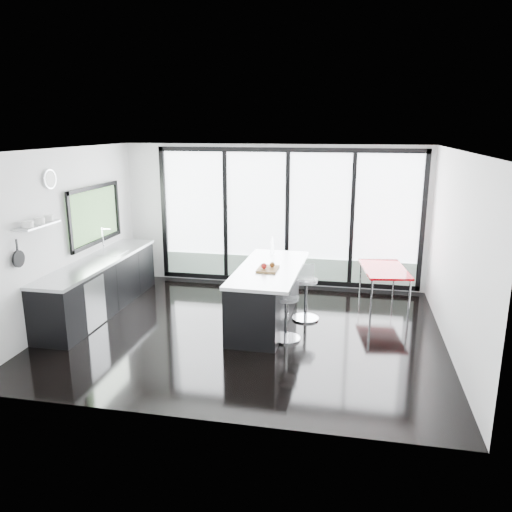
% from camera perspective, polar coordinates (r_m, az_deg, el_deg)
% --- Properties ---
extents(floor, '(6.00, 5.00, 0.00)m').
position_cam_1_polar(floor, '(7.94, -1.14, -8.56)').
color(floor, black).
rests_on(floor, ground).
extents(ceiling, '(6.00, 5.00, 0.00)m').
position_cam_1_polar(ceiling, '(7.31, -1.25, 12.06)').
color(ceiling, white).
rests_on(ceiling, wall_back).
extents(wall_back, '(6.00, 0.09, 2.80)m').
position_cam_1_polar(wall_back, '(9.86, 3.44, 3.74)').
color(wall_back, silver).
rests_on(wall_back, ground).
extents(wall_front, '(6.00, 0.00, 2.80)m').
position_cam_1_polar(wall_front, '(5.19, -7.15, -4.90)').
color(wall_front, silver).
rests_on(wall_front, ground).
extents(wall_left, '(0.26, 5.00, 2.80)m').
position_cam_1_polar(wall_left, '(8.83, -20.05, 3.52)').
color(wall_left, silver).
rests_on(wall_left, ground).
extents(wall_right, '(0.00, 5.00, 2.80)m').
position_cam_1_polar(wall_right, '(7.47, 21.89, 0.20)').
color(wall_right, silver).
rests_on(wall_right, ground).
extents(counter_cabinets, '(0.69, 3.24, 1.36)m').
position_cam_1_polar(counter_cabinets, '(9.04, -17.40, -3.19)').
color(counter_cabinets, black).
rests_on(counter_cabinets, floor).
extents(island, '(1.03, 2.34, 1.23)m').
position_cam_1_polar(island, '(8.11, 1.02, -4.41)').
color(island, black).
rests_on(island, floor).
extents(bar_stool_near, '(0.45, 0.45, 0.69)m').
position_cam_1_polar(bar_stool_near, '(7.53, 3.47, -7.08)').
color(bar_stool_near, silver).
rests_on(bar_stool_near, floor).
extents(bar_stool_far, '(0.56, 0.56, 0.71)m').
position_cam_1_polar(bar_stool_far, '(8.32, 5.72, -4.93)').
color(bar_stool_far, silver).
rests_on(bar_stool_far, floor).
extents(red_table, '(0.91, 1.37, 0.69)m').
position_cam_1_polar(red_table, '(9.24, 14.35, -3.39)').
color(red_table, '#A40006').
rests_on(red_table, floor).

